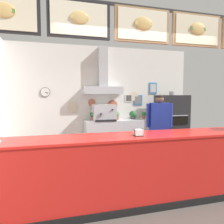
% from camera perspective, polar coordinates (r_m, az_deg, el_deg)
% --- Properties ---
extents(ground_plane, '(6.56, 6.56, 0.00)m').
position_cam_1_polar(ground_plane, '(3.52, 7.57, -21.71)').
color(ground_plane, '#514C47').
extents(back_wall_assembly, '(5.08, 2.90, 2.91)m').
position_cam_1_polar(back_wall_assembly, '(5.59, -2.27, 4.57)').
color(back_wall_assembly, '#9E9E99').
rests_on(back_wall_assembly, ground_plane).
extents(service_counter, '(4.53, 0.62, 1.00)m').
position_cam_1_polar(service_counter, '(3.14, 9.22, -15.15)').
color(service_counter, red).
rests_on(service_counter, ground_plane).
extents(back_prep_counter, '(1.92, 0.61, 0.91)m').
position_cam_1_polar(back_prep_counter, '(5.60, 2.35, -6.83)').
color(back_prep_counter, silver).
rests_on(back_prep_counter, ground_plane).
extents(pizza_oven, '(0.76, 0.71, 1.67)m').
position_cam_1_polar(pizza_oven, '(5.93, 16.12, -3.07)').
color(pizza_oven, '#232326').
rests_on(pizza_oven, ground_plane).
extents(shop_worker, '(0.56, 0.29, 1.57)m').
position_cam_1_polar(shop_worker, '(4.51, 12.98, -4.70)').
color(shop_worker, '#232328').
rests_on(shop_worker, ground_plane).
extents(espresso_machine, '(0.59, 0.51, 0.41)m').
position_cam_1_polar(espresso_machine, '(5.37, -2.27, -0.15)').
color(espresso_machine, '#B7BABF').
rests_on(espresso_machine, back_prep_counter).
extents(potted_thyme, '(0.20, 0.20, 0.23)m').
position_cam_1_polar(potted_thyme, '(5.67, 5.85, -0.73)').
color(potted_thyme, '#4C4C51').
rests_on(potted_thyme, back_prep_counter).
extents(potted_sage, '(0.16, 0.16, 0.22)m').
position_cam_1_polar(potted_sage, '(5.38, -5.36, -0.98)').
color(potted_sage, '#9E563D').
rests_on(potted_sage, back_prep_counter).
extents(potted_rosemary, '(0.14, 0.14, 0.20)m').
position_cam_1_polar(potted_rosemary, '(5.78, 8.82, -0.71)').
color(potted_rosemary, '#9E563D').
rests_on(potted_rosemary, back_prep_counter).
extents(potted_oregano, '(0.16, 0.16, 0.22)m').
position_cam_1_polar(potted_oregano, '(5.49, 1.31, -0.88)').
color(potted_oregano, '#9E563D').
rests_on(potted_oregano, back_prep_counter).
extents(napkin_holder, '(0.13, 0.12, 0.10)m').
position_cam_1_polar(napkin_holder, '(2.89, 7.35, -5.76)').
color(napkin_holder, '#262628').
rests_on(napkin_holder, service_counter).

